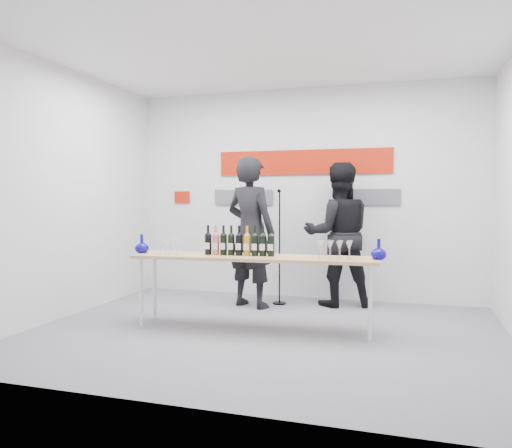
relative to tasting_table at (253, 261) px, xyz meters
name	(u,v)px	position (x,y,z in m)	size (l,w,h in m)	color
ground	(265,332)	(0.16, -0.10, -0.74)	(5.00, 5.00, 0.00)	slate
back_wall	(303,194)	(0.16, 1.90, 0.76)	(5.00, 0.04, 3.00)	silver
signage	(299,172)	(0.10, 1.87, 1.06)	(3.38, 0.02, 0.79)	#B01B07
tasting_table	(253,261)	(0.00, 0.00, 0.00)	(2.71, 0.71, 0.81)	tan
wine_bottles	(239,240)	(-0.17, 0.01, 0.23)	(0.80, 0.13, 0.33)	black
decanter_left	(142,243)	(-1.33, -0.07, 0.17)	(0.16, 0.16, 0.21)	#0E0786
decanter_right	(379,249)	(1.33, 0.10, 0.17)	(0.16, 0.16, 0.21)	#0E0786
glasses_left	(169,246)	(-0.98, -0.08, 0.15)	(0.27, 0.23, 0.18)	silver
glasses_right	(335,250)	(0.88, 0.06, 0.15)	(0.37, 0.24, 0.18)	silver
presenter_left	(251,232)	(-0.37, 1.07, 0.25)	(0.72, 0.47, 1.98)	black
presenter_right	(338,234)	(0.72, 1.49, 0.21)	(0.93, 0.72, 1.91)	black
mic_stand	(279,269)	(-0.05, 1.33, -0.27)	(0.18, 0.18, 1.56)	black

